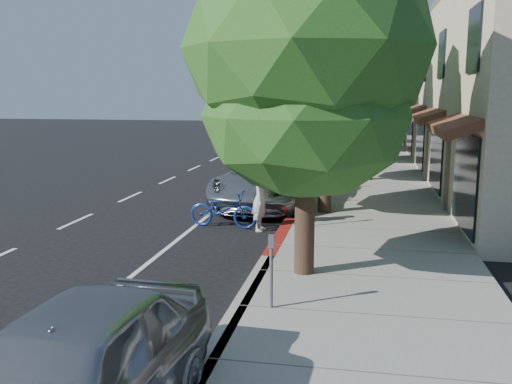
% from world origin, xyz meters
% --- Properties ---
extents(ground, '(120.00, 120.00, 0.00)m').
position_xyz_m(ground, '(0.00, 0.00, 0.00)').
color(ground, black).
rests_on(ground, ground).
extents(sidewalk, '(4.60, 56.00, 0.15)m').
position_xyz_m(sidewalk, '(2.30, 8.00, 0.07)').
color(sidewalk, gray).
rests_on(sidewalk, ground).
extents(curb, '(0.30, 56.00, 0.15)m').
position_xyz_m(curb, '(0.00, 8.00, 0.07)').
color(curb, '#9E998E').
rests_on(curb, ground).
extents(curb_red_segment, '(0.32, 4.00, 0.15)m').
position_xyz_m(curb_red_segment, '(0.00, 1.00, 0.07)').
color(curb_red_segment, maroon).
rests_on(curb_red_segment, ground).
extents(street_tree_0, '(4.77, 4.77, 7.28)m').
position_xyz_m(street_tree_0, '(0.90, -2.00, 4.42)').
color(street_tree_0, black).
rests_on(street_tree_0, ground).
extents(street_tree_1, '(5.34, 5.34, 7.31)m').
position_xyz_m(street_tree_1, '(0.90, 4.00, 4.32)').
color(street_tree_1, black).
rests_on(street_tree_1, ground).
extents(street_tree_2, '(4.32, 4.32, 7.23)m').
position_xyz_m(street_tree_2, '(0.90, 10.00, 4.49)').
color(street_tree_2, black).
rests_on(street_tree_2, ground).
extents(street_tree_3, '(4.39, 4.39, 7.30)m').
position_xyz_m(street_tree_3, '(0.90, 16.00, 4.52)').
color(street_tree_3, black).
rests_on(street_tree_3, ground).
extents(street_tree_4, '(4.95, 4.95, 7.60)m').
position_xyz_m(street_tree_4, '(0.90, 22.00, 4.63)').
color(street_tree_4, black).
rests_on(street_tree_4, ground).
extents(street_tree_5, '(4.46, 4.46, 7.48)m').
position_xyz_m(street_tree_5, '(0.90, 28.00, 4.64)').
color(street_tree_5, black).
rests_on(street_tree_5, ground).
extents(cyclist, '(0.44, 0.67, 1.81)m').
position_xyz_m(cyclist, '(-0.70, 1.92, 0.90)').
color(cyclist, silver).
rests_on(cyclist, ground).
extents(bicycle, '(2.01, 0.89, 1.02)m').
position_xyz_m(bicycle, '(-1.78, 2.07, 0.51)').
color(bicycle, navy).
rests_on(bicycle, ground).
extents(silver_suv, '(3.42, 6.42, 1.72)m').
position_xyz_m(silver_suv, '(-1.03, 5.50, 0.86)').
color(silver_suv, '#A4A4A9').
rests_on(silver_suv, ground).
extents(dark_sedan, '(1.83, 5.10, 1.68)m').
position_xyz_m(dark_sedan, '(-0.50, 13.63, 0.84)').
color(dark_sedan, black).
rests_on(dark_sedan, ground).
extents(white_pickup, '(2.61, 5.47, 1.54)m').
position_xyz_m(white_pickup, '(-1.67, 21.00, 0.77)').
color(white_pickup, silver).
rests_on(white_pickup, ground).
extents(dark_suv_far, '(2.37, 5.25, 1.75)m').
position_xyz_m(dark_suv_far, '(-0.50, 21.50, 0.87)').
color(dark_suv_far, black).
rests_on(dark_suv_far, ground).
extents(near_car_a, '(2.16, 4.77, 1.59)m').
position_xyz_m(near_car_a, '(-0.94, -8.00, 0.79)').
color(near_car_a, '#99999D').
rests_on(near_car_a, ground).
extents(pedestrian, '(1.17, 1.10, 1.91)m').
position_xyz_m(pedestrian, '(1.99, 10.77, 1.11)').
color(pedestrian, black).
rests_on(pedestrian, sidewalk).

